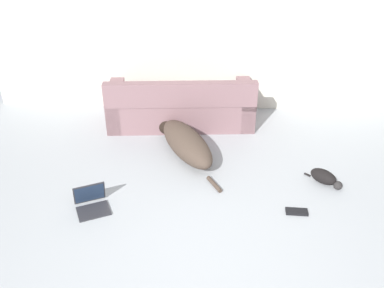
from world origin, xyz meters
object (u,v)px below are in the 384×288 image
Objects in this scene: laptop_open at (91,200)px; dog at (185,142)px; couch at (181,107)px; book_black at (297,212)px; cat at (325,177)px.

dog is at bearing 25.04° from laptop_open.
couch reaches higher than book_black.
book_black is at bearing -160.50° from dog.
cat is 0.69m from book_black.
cat is at bearing -137.66° from dog.
couch reaches higher than cat.
couch is at bearing -21.16° from dog.
dog reaches higher than laptop_open.
couch is at bearing 42.26° from laptop_open.
cat is at bearing 137.30° from couch.
dog is (0.11, -0.85, -0.09)m from couch.
couch is 5.27× the size of cat.
laptop_open reaches higher than cat.
laptop_open is 2.22m from book_black.
laptop_open is at bearing -126.58° from cat.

